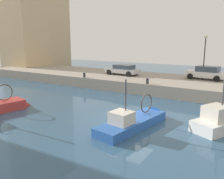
# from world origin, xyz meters

# --- Properties ---
(water_surface) EXTENTS (80.00, 80.00, 0.00)m
(water_surface) POSITION_xyz_m (0.00, 0.00, 0.00)
(water_surface) COLOR #335675
(water_surface) RESTS_ON ground
(quay_wall) EXTENTS (9.00, 56.00, 1.20)m
(quay_wall) POSITION_xyz_m (11.50, 0.00, 0.60)
(quay_wall) COLOR #9E9384
(quay_wall) RESTS_ON ground
(fishing_boat_blue) EXTENTS (6.61, 2.64, 3.93)m
(fishing_boat_blue) POSITION_xyz_m (-1.04, -0.81, 0.11)
(fishing_boat_blue) COLOR #2D60B7
(fishing_boat_blue) RESTS_ON ground
(parked_car_silver) EXTENTS (2.30, 4.45, 1.30)m
(parked_car_silver) POSITION_xyz_m (11.59, 7.14, 1.88)
(parked_car_silver) COLOR #B7B7BC
(parked_car_silver) RESTS_ON quay_wall
(parked_car_white) EXTENTS (2.33, 4.30, 1.50)m
(parked_car_white) POSITION_xyz_m (13.32, -2.49, 1.96)
(parked_car_white) COLOR silver
(parked_car_white) RESTS_ON quay_wall
(mooring_bollard_south) EXTENTS (0.28, 0.28, 0.55)m
(mooring_bollard_south) POSITION_xyz_m (7.35, 2.00, 1.48)
(mooring_bollard_south) COLOR #2D2D33
(mooring_bollard_south) RESTS_ON quay_wall
(mooring_bollard_mid) EXTENTS (0.28, 0.28, 0.55)m
(mooring_bollard_mid) POSITION_xyz_m (7.35, 10.00, 1.48)
(mooring_bollard_mid) COLOR #2D2D33
(mooring_bollard_mid) RESTS_ON quay_wall
(quay_streetlamp) EXTENTS (0.36, 0.36, 4.83)m
(quay_streetlamp) POSITION_xyz_m (13.00, -2.20, 4.45)
(quay_streetlamp) COLOR #38383D
(quay_streetlamp) RESTS_ON quay_wall
(waterfront_building_west) EXTENTS (11.31, 6.85, 22.03)m
(waterfront_building_west) POSITION_xyz_m (15.71, 27.50, 11.03)
(waterfront_building_west) COLOR #D1B284
(waterfront_building_west) RESTS_ON ground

